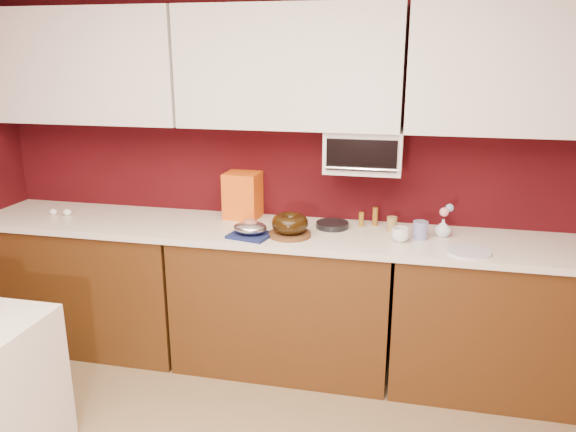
# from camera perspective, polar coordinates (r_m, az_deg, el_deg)

# --- Properties ---
(wall_back) EXTENTS (4.00, 0.02, 2.50)m
(wall_back) POSITION_cam_1_polar(r_m,az_deg,el_deg) (3.61, 0.70, 5.35)
(wall_back) COLOR #3B080B
(wall_back) RESTS_ON floor
(base_cabinet_left) EXTENTS (1.31, 0.58, 0.86)m
(base_cabinet_left) POSITION_cam_1_polar(r_m,az_deg,el_deg) (4.06, -19.18, -6.43)
(base_cabinet_left) COLOR #4B2A0F
(base_cabinet_left) RESTS_ON floor
(base_cabinet_center) EXTENTS (1.31, 0.58, 0.86)m
(base_cabinet_center) POSITION_cam_1_polar(r_m,az_deg,el_deg) (3.57, -0.39, -8.63)
(base_cabinet_center) COLOR #4B2A0F
(base_cabinet_center) RESTS_ON floor
(base_cabinet_right) EXTENTS (1.31, 0.58, 0.86)m
(base_cabinet_right) POSITION_cam_1_polar(r_m,az_deg,el_deg) (3.55, 21.45, -10.03)
(base_cabinet_right) COLOR #4B2A0F
(base_cabinet_right) RESTS_ON floor
(countertop) EXTENTS (4.00, 0.62, 0.04)m
(countertop) POSITION_cam_1_polar(r_m,az_deg,el_deg) (3.41, -0.40, -1.75)
(countertop) COLOR silver
(countertop) RESTS_ON base_cabinet_center
(upper_cabinet_left) EXTENTS (1.31, 0.33, 0.70)m
(upper_cabinet_left) POSITION_cam_1_polar(r_m,az_deg,el_deg) (3.89, -20.04, 14.10)
(upper_cabinet_left) COLOR white
(upper_cabinet_left) RESTS_ON wall_back
(upper_cabinet_center) EXTENTS (1.31, 0.33, 0.70)m
(upper_cabinet_center) POSITION_cam_1_polar(r_m,az_deg,el_deg) (3.38, 0.14, 14.86)
(upper_cabinet_center) COLOR white
(upper_cabinet_center) RESTS_ON wall_back
(upper_cabinet_right) EXTENTS (1.31, 0.33, 0.70)m
(upper_cabinet_right) POSITION_cam_1_polar(r_m,az_deg,el_deg) (3.36, 23.66, 13.53)
(upper_cabinet_right) COLOR white
(upper_cabinet_right) RESTS_ON wall_back
(toaster_oven) EXTENTS (0.45, 0.30, 0.25)m
(toaster_oven) POSITION_cam_1_polar(r_m,az_deg,el_deg) (3.38, 7.73, 6.61)
(toaster_oven) COLOR white
(toaster_oven) RESTS_ON upper_cabinet_center
(toaster_oven_door) EXTENTS (0.40, 0.02, 0.18)m
(toaster_oven_door) POSITION_cam_1_polar(r_m,az_deg,el_deg) (3.22, 7.47, 6.15)
(toaster_oven_door) COLOR black
(toaster_oven_door) RESTS_ON toaster_oven
(toaster_oven_handle) EXTENTS (0.42, 0.02, 0.02)m
(toaster_oven_handle) POSITION_cam_1_polar(r_m,az_deg,el_deg) (3.22, 7.40, 4.79)
(toaster_oven_handle) COLOR silver
(toaster_oven_handle) RESTS_ON toaster_oven
(cake_base) EXTENTS (0.32, 0.32, 0.02)m
(cake_base) POSITION_cam_1_polar(r_m,az_deg,el_deg) (3.28, 0.19, -1.87)
(cake_base) COLOR brown
(cake_base) RESTS_ON countertop
(bundt_cake) EXTENTS (0.27, 0.27, 0.09)m
(bundt_cake) POSITION_cam_1_polar(r_m,az_deg,el_deg) (3.26, 0.19, -0.72)
(bundt_cake) COLOR black
(bundt_cake) RESTS_ON cake_base
(navy_towel) EXTENTS (0.27, 0.24, 0.02)m
(navy_towel) POSITION_cam_1_polar(r_m,az_deg,el_deg) (3.28, -3.85, -1.95)
(navy_towel) COLOR #151D4E
(navy_towel) RESTS_ON countertop
(foil_ham_nest) EXTENTS (0.21, 0.19, 0.07)m
(foil_ham_nest) POSITION_cam_1_polar(r_m,az_deg,el_deg) (3.27, -3.86, -1.18)
(foil_ham_nest) COLOR silver
(foil_ham_nest) RESTS_ON navy_towel
(roasted_ham) EXTENTS (0.11, 0.10, 0.06)m
(roasted_ham) POSITION_cam_1_polar(r_m,az_deg,el_deg) (3.26, -3.87, -0.76)
(roasted_ham) COLOR #A35A4A
(roasted_ham) RESTS_ON foil_ham_nest
(pandoro_box) EXTENTS (0.23, 0.21, 0.30)m
(pandoro_box) POSITION_cam_1_polar(r_m,az_deg,el_deg) (3.64, -4.62, 2.13)
(pandoro_box) COLOR red
(pandoro_box) RESTS_ON countertop
(dark_pan) EXTENTS (0.24, 0.24, 0.04)m
(dark_pan) POSITION_cam_1_polar(r_m,az_deg,el_deg) (3.45, 4.52, -0.91)
(dark_pan) COLOR black
(dark_pan) RESTS_ON countertop
(coffee_mug) EXTENTS (0.13, 0.13, 0.10)m
(coffee_mug) POSITION_cam_1_polar(r_m,az_deg,el_deg) (3.24, 11.35, -1.73)
(coffee_mug) COLOR white
(coffee_mug) RESTS_ON countertop
(blue_jar) EXTENTS (0.11, 0.11, 0.10)m
(blue_jar) POSITION_cam_1_polar(r_m,az_deg,el_deg) (3.32, 13.28, -1.40)
(blue_jar) COLOR navy
(blue_jar) RESTS_ON countertop
(flower_vase) EXTENTS (0.10, 0.10, 0.12)m
(flower_vase) POSITION_cam_1_polar(r_m,az_deg,el_deg) (3.39, 15.47, -1.06)
(flower_vase) COLOR silver
(flower_vase) RESTS_ON countertop
(flower_pink) EXTENTS (0.05, 0.05, 0.05)m
(flower_pink) POSITION_cam_1_polar(r_m,az_deg,el_deg) (3.36, 15.58, 0.40)
(flower_pink) COLOR pink
(flower_pink) RESTS_ON flower_vase
(flower_blue) EXTENTS (0.05, 0.05, 0.05)m
(flower_blue) POSITION_cam_1_polar(r_m,az_deg,el_deg) (3.38, 16.10, 0.81)
(flower_blue) COLOR #7D9FC8
(flower_blue) RESTS_ON flower_vase
(china_plate) EXTENTS (0.29, 0.29, 0.01)m
(china_plate) POSITION_cam_1_polar(r_m,az_deg,el_deg) (3.17, 17.89, -3.48)
(china_plate) COLOR white
(china_plate) RESTS_ON countertop
(amber_bottle) EXTENTS (0.04, 0.04, 0.09)m
(amber_bottle) POSITION_cam_1_polar(r_m,az_deg,el_deg) (3.49, 7.45, -0.34)
(amber_bottle) COLOR olive
(amber_bottle) RESTS_ON countertop
(paper_cup) EXTENTS (0.08, 0.08, 0.09)m
(paper_cup) POSITION_cam_1_polar(r_m,az_deg,el_deg) (3.42, 10.51, -0.81)
(paper_cup) COLOR olive
(paper_cup) RESTS_ON countertop
(egg_left) EXTENTS (0.07, 0.06, 0.05)m
(egg_left) POSITION_cam_1_polar(r_m,az_deg,el_deg) (3.97, -21.51, 0.36)
(egg_left) COLOR white
(egg_left) RESTS_ON countertop
(egg_right) EXTENTS (0.06, 0.06, 0.04)m
(egg_right) POSITION_cam_1_polar(r_m,az_deg,el_deg) (4.02, -22.74, 0.39)
(egg_right) COLOR white
(egg_right) RESTS_ON countertop
(amber_bottle_tall) EXTENTS (0.04, 0.04, 0.12)m
(amber_bottle_tall) POSITION_cam_1_polar(r_m,az_deg,el_deg) (3.51, 8.84, -0.05)
(amber_bottle_tall) COLOR brown
(amber_bottle_tall) RESTS_ON countertop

